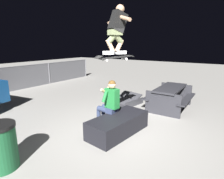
# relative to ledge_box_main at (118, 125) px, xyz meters

# --- Properties ---
(ground_plane) EXTENTS (40.00, 40.00, 0.00)m
(ground_plane) POSITION_rel_ledge_box_main_xyz_m (-0.07, -0.06, -0.22)
(ground_plane) COLOR gray
(ledge_box_main) EXTENTS (1.72, 0.90, 0.44)m
(ledge_box_main) POSITION_rel_ledge_box_main_xyz_m (0.00, 0.00, 0.00)
(ledge_box_main) COLOR black
(ledge_box_main) RESTS_ON ground
(person_sitting_on_ledge) EXTENTS (0.60, 0.77, 1.28)m
(person_sitting_on_ledge) POSITION_rel_ledge_box_main_xyz_m (0.17, 0.39, 0.48)
(person_sitting_on_ledge) COLOR #2D3856
(person_sitting_on_ledge) RESTS_ON ground
(skateboard) EXTENTS (1.02, 0.59, 0.13)m
(skateboard) POSITION_rel_ledge_box_main_xyz_m (0.18, 0.22, 1.62)
(skateboard) COLOR black
(skater_airborne) EXTENTS (0.63, 0.84, 1.12)m
(skater_airborne) POSITION_rel_ledge_box_main_xyz_m (0.23, 0.20, 2.31)
(skater_airborne) COLOR white
(kicker_ramp) EXTENTS (1.28, 1.07, 0.46)m
(kicker_ramp) POSITION_rel_ledge_box_main_xyz_m (2.07, 1.05, -0.15)
(kicker_ramp) COLOR #38383D
(kicker_ramp) RESTS_ON ground
(picnic_table_back) EXTENTS (1.73, 1.38, 0.75)m
(picnic_table_back) POSITION_rel_ledge_box_main_xyz_m (2.54, -0.47, 0.28)
(picnic_table_back) COLOR #28282D
(picnic_table_back) RESTS_ON ground
(trash_bin) EXTENTS (0.55, 0.55, 0.83)m
(trash_bin) POSITION_rel_ledge_box_main_xyz_m (-2.28, 0.97, 0.20)
(trash_bin) COLOR #19512D
(trash_bin) RESTS_ON ground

